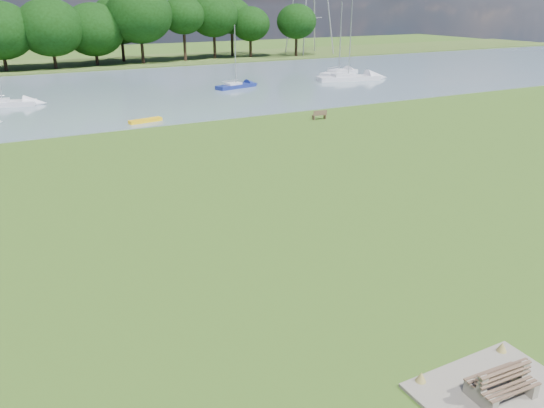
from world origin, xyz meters
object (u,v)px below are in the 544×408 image
kayak (145,121)px  sailboat_3 (339,72)px  bench_pair (502,383)px  sailboat_1 (348,76)px  sailboat_6 (2,102)px  sailboat_5 (236,85)px  riverbank_bench (320,115)px

kayak → sailboat_3: bearing=17.3°
bench_pair → sailboat_1: size_ratio=0.17×
kayak → sailboat_6: size_ratio=0.39×
sailboat_3 → kayak: bearing=-173.2°
kayak → sailboat_5: (14.65, 13.71, 0.27)m
sailboat_1 → sailboat_3: size_ratio=1.07×
sailboat_1 → sailboat_5: bearing=-170.9°
riverbank_bench → kayak: bearing=161.4°
bench_pair → kayak: bench_pair is taller
kayak → sailboat_5: sailboat_5 is taller
bench_pair → riverbank_bench: size_ratio=1.32×
bench_pair → sailboat_6: 52.90m
sailboat_1 → sailboat_6: bearing=-169.5°
kayak → sailboat_6: 17.56m
sailboat_5 → sailboat_6: size_ratio=0.96×
bench_pair → sailboat_1: sailboat_1 is taller
bench_pair → riverbank_bench: bench_pair is taller
bench_pair → sailboat_3: (32.72, 55.40, 0.10)m
sailboat_3 → sailboat_5: 17.77m
kayak → riverbank_bench: bearing=-33.8°
riverbank_bench → sailboat_1: size_ratio=0.13×
riverbank_bench → sailboat_1: sailboat_1 is taller
sailboat_3 → sailboat_6: size_ratio=1.29×
sailboat_6 → sailboat_5: bearing=13.4°
bench_pair → sailboat_6: size_ratio=0.24×
kayak → sailboat_1: sailboat_1 is taller
kayak → sailboat_5: 20.07m
sailboat_3 → sailboat_5: (-17.39, -3.69, -0.12)m
sailboat_3 → sailboat_6: sailboat_3 is taller
kayak → sailboat_3: (32.04, 17.40, 0.38)m
bench_pair → sailboat_6: (-9.97, 51.96, 0.00)m
sailboat_6 → kayak: bearing=-38.7°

